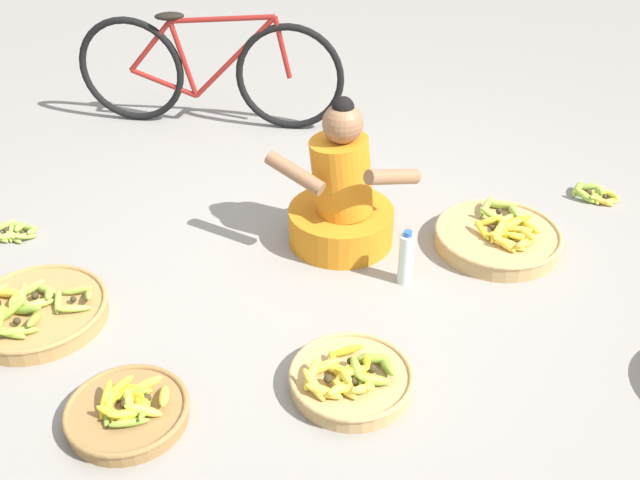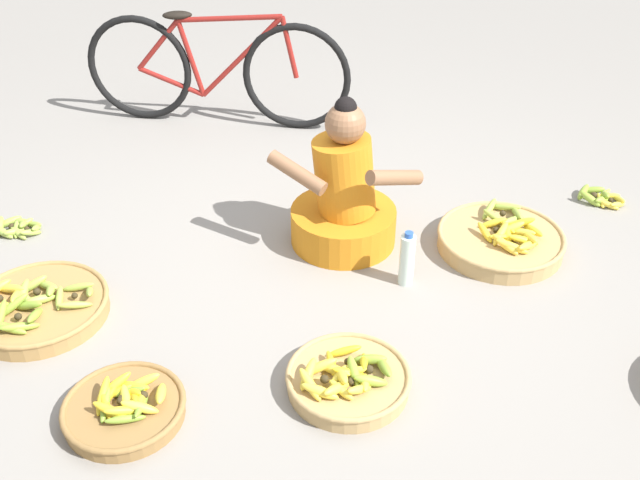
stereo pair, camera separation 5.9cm
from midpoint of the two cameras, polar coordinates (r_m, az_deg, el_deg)
name	(u,v)px [view 2 (the right image)]	position (r m, az deg, el deg)	size (l,w,h in m)	color
ground_plane	(315,278)	(3.46, 0.13, -2.96)	(10.00, 10.00, 0.00)	gray
vendor_woman_front	(344,199)	(3.59, 2.32, 3.16)	(0.73, 0.53, 0.77)	orange
bicycle_leaning	(216,70)	(4.83, -7.63, 12.79)	(1.66, 0.48, 0.73)	black
banana_basket_mid_right	(125,407)	(2.88, -14.19, -12.37)	(0.46, 0.46, 0.14)	olive
banana_basket_near_bicycle	(348,379)	(2.90, 2.73, -10.61)	(0.49, 0.49, 0.15)	tan
banana_basket_mid_left	(501,239)	(3.74, 14.20, 0.06)	(0.62, 0.62, 0.17)	tan
banana_basket_front_center	(37,307)	(3.43, -20.44, -4.82)	(0.60, 0.60, 0.16)	#A87F47
loose_bananas_back_right	(600,197)	(4.31, 21.09, 3.10)	(0.26, 0.24, 0.09)	#8CAD38
loose_bananas_back_left	(18,227)	(4.06, -21.83, 0.92)	(0.26, 0.21, 0.08)	#9EB747
water_bottle	(407,259)	(3.39, 7.20, -1.50)	(0.07, 0.07, 0.28)	silver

